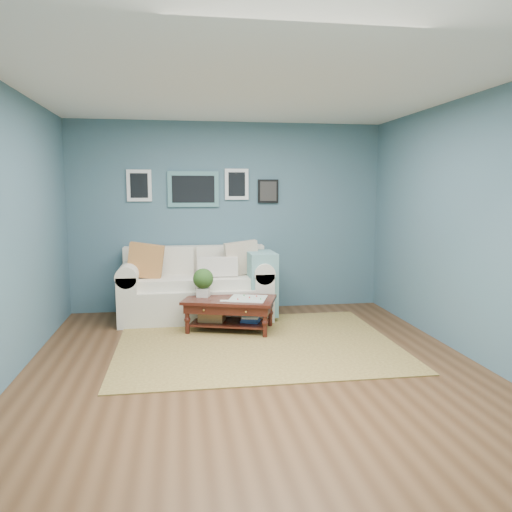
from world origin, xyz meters
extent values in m
plane|color=brown|center=(0.00, 0.00, 0.00)|extent=(5.00, 5.00, 0.00)
plane|color=white|center=(0.00, 0.00, 2.70)|extent=(5.00, 5.00, 0.00)
cube|color=slate|center=(0.00, 2.50, 1.35)|extent=(4.50, 0.02, 2.70)
cube|color=slate|center=(0.00, -2.50, 1.35)|extent=(4.50, 0.02, 2.70)
cube|color=slate|center=(-2.25, 0.00, 1.35)|extent=(0.02, 5.00, 2.70)
cube|color=slate|center=(2.25, 0.00, 1.35)|extent=(0.02, 5.00, 2.70)
cube|color=slate|center=(-0.50, 2.48, 1.75)|extent=(0.72, 0.03, 0.50)
cube|color=black|center=(-0.50, 2.46, 1.75)|extent=(0.60, 0.01, 0.38)
cube|color=white|center=(-1.25, 2.48, 1.80)|extent=(0.34, 0.03, 0.44)
cube|color=white|center=(0.12, 2.48, 1.82)|extent=(0.34, 0.03, 0.44)
cube|color=black|center=(0.58, 2.48, 1.72)|extent=(0.30, 0.03, 0.34)
cube|color=brown|center=(0.13, 0.71, 0.01)|extent=(3.11, 2.49, 0.01)
cube|color=white|center=(-0.50, 1.99, 0.22)|extent=(1.50, 0.93, 0.44)
cube|color=white|center=(-0.50, 2.35, 0.70)|extent=(1.97, 0.23, 0.51)
cube|color=white|center=(-1.38, 1.99, 0.33)|extent=(0.25, 0.93, 0.66)
cube|color=white|center=(0.38, 1.99, 0.33)|extent=(0.25, 0.93, 0.66)
cylinder|color=white|center=(-1.38, 1.99, 0.66)|extent=(0.27, 0.93, 0.27)
cylinder|color=white|center=(0.38, 1.99, 0.66)|extent=(0.27, 0.93, 0.27)
cube|color=white|center=(-0.90, 1.93, 0.51)|extent=(0.76, 0.59, 0.14)
cube|color=white|center=(-0.10, 1.93, 0.51)|extent=(0.76, 0.59, 0.14)
cube|color=white|center=(-0.90, 2.22, 0.77)|extent=(0.76, 0.13, 0.38)
cube|color=white|center=(-0.10, 2.22, 0.77)|extent=(0.76, 0.13, 0.38)
cube|color=#D16E39|center=(-1.16, 1.94, 0.81)|extent=(0.51, 0.18, 0.50)
cube|color=beige|center=(0.13, 2.01, 0.81)|extent=(0.50, 0.19, 0.49)
cube|color=beige|center=(-0.21, 1.88, 0.72)|extent=(0.53, 0.13, 0.25)
cube|color=#6AA3A2|center=(0.38, 1.86, 0.49)|extent=(0.36, 0.58, 0.85)
cube|color=black|center=(-0.11, 1.30, 0.39)|extent=(1.24, 0.94, 0.04)
cube|color=black|center=(-0.11, 1.30, 0.32)|extent=(1.15, 0.85, 0.11)
cube|color=black|center=(-0.11, 1.30, 0.10)|extent=(1.03, 0.73, 0.02)
sphere|color=gold|center=(-0.44, 1.10, 0.32)|extent=(0.03, 0.03, 0.03)
sphere|color=gold|center=(0.04, 0.94, 0.32)|extent=(0.03, 0.03, 0.03)
cylinder|color=black|center=(-0.64, 1.21, 0.19)|extent=(0.05, 0.05, 0.37)
cylinder|color=black|center=(0.27, 0.92, 0.19)|extent=(0.05, 0.05, 0.37)
cylinder|color=black|center=(-0.49, 1.68, 0.19)|extent=(0.05, 0.05, 0.37)
cylinder|color=black|center=(0.42, 1.39, 0.19)|extent=(0.05, 0.05, 0.37)
cube|color=silver|center=(-0.43, 1.45, 0.47)|extent=(0.18, 0.18, 0.11)
sphere|color=#214617|center=(-0.43, 1.45, 0.64)|extent=(0.26, 0.26, 0.26)
cube|color=silver|center=(0.11, 1.23, 0.41)|extent=(0.55, 0.55, 0.01)
cube|color=#9E804A|center=(-0.33, 1.37, 0.21)|extent=(0.36, 0.30, 0.18)
cube|color=navy|center=(0.14, 1.24, 0.17)|extent=(0.26, 0.22, 0.10)
camera|label=1|loc=(-0.71, -4.72, 1.74)|focal=35.00mm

